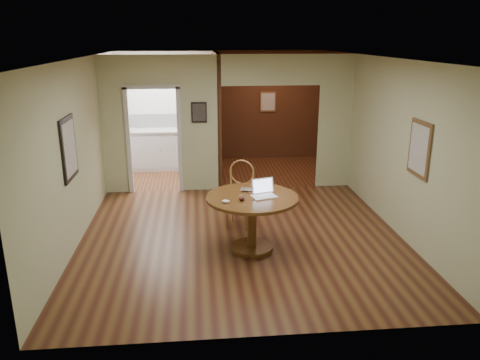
{
  "coord_description": "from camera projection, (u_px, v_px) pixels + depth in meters",
  "views": [
    {
      "loc": [
        -0.67,
        -6.68,
        3.03
      ],
      "look_at": [
        -0.05,
        -0.2,
        1.02
      ],
      "focal_mm": 35.0,
      "sensor_mm": 36.0,
      "label": 1
    }
  ],
  "objects": [
    {
      "name": "floor",
      "position": [
        242.0,
        238.0,
        7.31
      ],
      "size": [
        5.0,
        5.0,
        0.0
      ],
      "primitive_type": "plane",
      "color": "#441F13",
      "rests_on": "ground"
    },
    {
      "name": "closed_laptop",
      "position": [
        253.0,
        191.0,
        6.88
      ],
      "size": [
        0.4,
        0.3,
        0.03
      ],
      "primitive_type": "imported",
      "rotation": [
        0.0,
        0.0,
        -0.19
      ],
      "color": "silver",
      "rests_on": "dining_table"
    },
    {
      "name": "wine_glass",
      "position": [
        242.0,
        197.0,
        6.5
      ],
      "size": [
        0.09,
        0.09,
        0.1
      ],
      "primitive_type": null,
      "color": "white",
      "rests_on": "dining_table"
    },
    {
      "name": "grocery_bag",
      "position": [
        194.0,
        123.0,
        10.92
      ],
      "size": [
        0.33,
        0.28,
        0.31
      ],
      "primitive_type": "ellipsoid",
      "rotation": [
        0.0,
        0.0,
        0.07
      ],
      "color": "tan",
      "rests_on": "kitchen_cabinet"
    },
    {
      "name": "open_laptop",
      "position": [
        263.0,
        191.0,
        6.71
      ],
      "size": [
        0.39,
        0.38,
        0.24
      ],
      "rotation": [
        0.0,
        0.0,
        0.28
      ],
      "color": "white",
      "rests_on": "dining_table"
    },
    {
      "name": "kitchen_cabinet",
      "position": [
        168.0,
        149.0,
        11.04
      ],
      "size": [
        2.06,
        0.6,
        0.94
      ],
      "color": "silver",
      "rests_on": "ground"
    },
    {
      "name": "mouse",
      "position": [
        226.0,
        201.0,
        6.42
      ],
      "size": [
        0.12,
        0.08,
        0.05
      ],
      "primitive_type": "ellipsoid",
      "rotation": [
        0.0,
        0.0,
        -0.2
      ],
      "color": "white",
      "rests_on": "dining_table"
    },
    {
      "name": "dining_table",
      "position": [
        252.0,
        210.0,
        6.76
      ],
      "size": [
        1.33,
        1.33,
        0.83
      ],
      "rotation": [
        0.0,
        0.0,
        0.3
      ],
      "color": "brown",
      "rests_on": "ground"
    },
    {
      "name": "room_shell",
      "position": [
        205.0,
        123.0,
        9.84
      ],
      "size": [
        5.2,
        7.5,
        5.0
      ],
      "color": "white",
      "rests_on": "ground"
    },
    {
      "name": "chair",
      "position": [
        240.0,
        190.0,
        7.67
      ],
      "size": [
        0.6,
        0.6,
        1.1
      ],
      "rotation": [
        0.0,
        0.0,
        -0.36
      ],
      "color": "#A47B3A",
      "rests_on": "ground"
    },
    {
      "name": "pen",
      "position": [
        255.0,
        199.0,
        6.57
      ],
      "size": [
        0.11,
        0.11,
        0.01
      ],
      "primitive_type": "cylinder",
      "rotation": [
        0.0,
        1.57,
        0.8
      ],
      "color": "navy",
      "rests_on": "dining_table"
    }
  ]
}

